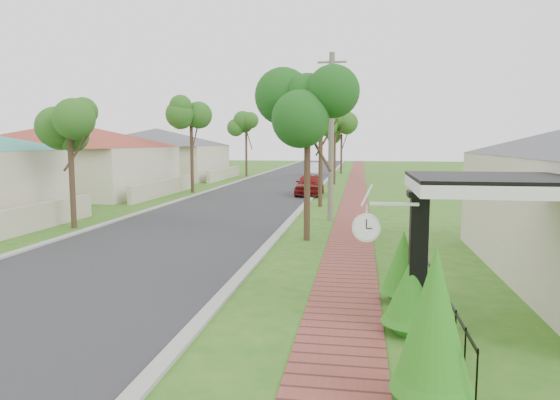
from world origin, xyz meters
The scene contains 16 objects.
ground centered at (0.00, 0.00, 0.00)m, with size 160.00×160.00×0.00m, color #2B6117.
road centered at (-3.00, 20.00, 0.00)m, with size 7.00×120.00×0.02m, color #28282B.
kerb_right centered at (0.65, 20.00, 0.00)m, with size 0.30×120.00×0.10m, color #9E9E99.
kerb_left centered at (-6.65, 20.00, 0.00)m, with size 0.30×120.00×0.10m, color #9E9E99.
sidewalk centered at (3.25, 20.00, 0.00)m, with size 1.50×120.00×0.03m, color brown.
porch_post centered at (4.55, -1.00, 1.12)m, with size 0.48×0.48×2.52m.
picket_fence centered at (4.90, 0.00, 0.53)m, with size 0.03×8.02×1.00m.
street_trees centered at (-2.87, 26.84, 4.54)m, with size 10.70×37.65×5.89m.
hedge_row centered at (4.45, -1.64, 0.83)m, with size 0.90×5.24×2.22m.
far_house_red centered at (-14.97, 20.00, 2.34)m, with size 15.56×15.56×4.60m.
far_house_grey centered at (-14.97, 34.00, 2.34)m, with size 15.56×15.56×4.60m.
parked_car_red centered at (0.40, 21.51, 0.68)m, with size 1.61×4.01×1.37m, color maroon.
parked_car_white centered at (-1.00, 39.03, 0.66)m, with size 1.40×4.01×1.32m, color white.
near_tree centered at (1.76, 7.00, 4.17)m, with size 2.04×2.04×5.24m.
utility_pole centered at (2.30, 11.39, 3.57)m, with size 1.20×0.24×7.02m.
station_clock centered at (3.68, -1.40, 1.95)m, with size 1.08×0.13×0.67m.
Camera 1 is at (3.53, -9.74, 3.34)m, focal length 32.00 mm.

